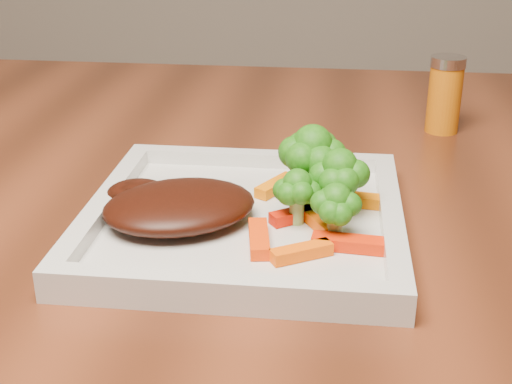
# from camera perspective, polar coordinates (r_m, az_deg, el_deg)

# --- Properties ---
(plate) EXTENTS (0.27, 0.27, 0.01)m
(plate) POSITION_cam_1_polar(r_m,az_deg,el_deg) (0.62, -0.91, -2.56)
(plate) COLOR silver
(plate) RESTS_ON dining_table
(steak) EXTENTS (0.16, 0.15, 0.03)m
(steak) POSITION_cam_1_polar(r_m,az_deg,el_deg) (0.61, -6.14, -1.13)
(steak) COLOR #361008
(steak) RESTS_ON plate
(broccoli_0) EXTENTS (0.09, 0.09, 0.07)m
(broccoli_0) POSITION_cam_1_polar(r_m,az_deg,el_deg) (0.64, 4.50, 2.20)
(broccoli_0) COLOR #285B0F
(broccoli_0) RESTS_ON plate
(broccoli_1) EXTENTS (0.07, 0.07, 0.06)m
(broccoli_1) POSITION_cam_1_polar(r_m,az_deg,el_deg) (0.62, 6.66, 0.88)
(broccoli_1) COLOR #165F0F
(broccoli_1) RESTS_ON plate
(broccoli_2) EXTENTS (0.05, 0.05, 0.06)m
(broccoli_2) POSITION_cam_1_polar(r_m,az_deg,el_deg) (0.58, 6.41, -1.13)
(broccoli_2) COLOR #215E0F
(broccoli_2) RESTS_ON plate
(broccoli_3) EXTENTS (0.05, 0.05, 0.06)m
(broccoli_3) POSITION_cam_1_polar(r_m,az_deg,el_deg) (0.60, 3.32, 0.19)
(broccoli_3) COLOR #226A11
(broccoli_3) RESTS_ON plate
(carrot_0) EXTENTS (0.05, 0.04, 0.01)m
(carrot_0) POSITION_cam_1_polar(r_m,az_deg,el_deg) (0.56, 3.65, -4.82)
(carrot_0) COLOR #FF5804
(carrot_0) RESTS_ON plate
(carrot_1) EXTENTS (0.06, 0.02, 0.01)m
(carrot_1) POSITION_cam_1_polar(r_m,az_deg,el_deg) (0.57, 7.56, -4.09)
(carrot_1) COLOR red
(carrot_1) RESTS_ON plate
(carrot_2) EXTENTS (0.02, 0.06, 0.01)m
(carrot_2) POSITION_cam_1_polar(r_m,az_deg,el_deg) (0.57, 0.24, -3.74)
(carrot_2) COLOR #F73A04
(carrot_2) RESTS_ON plate
(carrot_3) EXTENTS (0.06, 0.02, 0.01)m
(carrot_3) POSITION_cam_1_polar(r_m,az_deg,el_deg) (0.65, 8.46, -0.65)
(carrot_3) COLOR orange
(carrot_3) RESTS_ON plate
(carrot_4) EXTENTS (0.04, 0.05, 0.01)m
(carrot_4) POSITION_cam_1_polar(r_m,az_deg,el_deg) (0.67, 1.60, 0.51)
(carrot_4) COLOR orange
(carrot_4) RESTS_ON plate
(carrot_5) EXTENTS (0.04, 0.06, 0.01)m
(carrot_5) POSITION_cam_1_polar(r_m,az_deg,el_deg) (0.61, 4.93, -2.24)
(carrot_5) COLOR #FF5B04
(carrot_5) RESTS_ON plate
(carrot_6) EXTENTS (0.05, 0.04, 0.01)m
(carrot_6) POSITION_cam_1_polar(r_m,az_deg,el_deg) (0.62, 3.41, -1.80)
(carrot_6) COLOR red
(carrot_6) RESTS_ON plate
(spice_shaker) EXTENTS (0.04, 0.04, 0.09)m
(spice_shaker) POSITION_cam_1_polar(r_m,az_deg,el_deg) (0.89, 14.86, 7.54)
(spice_shaker) COLOR #C7660B
(spice_shaker) RESTS_ON dining_table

